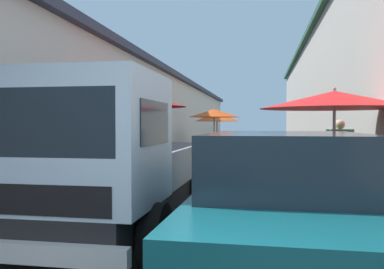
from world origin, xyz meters
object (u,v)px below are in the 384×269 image
object	(u,v)px
fruit_stall_far_right	(130,109)
delivery_truck	(102,164)
vendor_by_crates	(340,150)
plastic_stool	(110,181)
parked_scooter	(135,162)
fruit_stall_mid_lane	(215,120)
fruit_stall_near_left	(335,110)
fruit_stall_far_left	(217,121)
hatchback_car	(285,204)

from	to	relation	value
fruit_stall_far_right	delivery_truck	bearing A→B (deg)	-165.40
delivery_truck	vendor_by_crates	size ratio (longest dim) A/B	3.00
vendor_by_crates	plastic_stool	bearing A→B (deg)	107.58
fruit_stall_far_right	parked_scooter	size ratio (longest dim) A/B	1.67
fruit_stall_mid_lane	delivery_truck	size ratio (longest dim) A/B	0.46
parked_scooter	fruit_stall_far_right	bearing A→B (deg)	-167.02
fruit_stall_near_left	plastic_stool	world-z (taller)	fruit_stall_near_left
fruit_stall_far_right	vendor_by_crates	size ratio (longest dim) A/B	1.71
delivery_truck	parked_scooter	bearing A→B (deg)	14.27
fruit_stall_mid_lane	vendor_by_crates	world-z (taller)	fruit_stall_mid_lane
fruit_stall_far_left	vendor_by_crates	bearing A→B (deg)	-160.21
fruit_stall_mid_lane	fruit_stall_far_left	xyz separation A→B (m)	(3.19, 0.30, -0.03)
fruit_stall_mid_lane	plastic_stool	distance (m)	9.95
fruit_stall_far_left	parked_scooter	distance (m)	10.01
fruit_stall_near_left	hatchback_car	distance (m)	4.20
fruit_stall_mid_lane	hatchback_car	distance (m)	14.05
plastic_stool	fruit_stall_mid_lane	bearing A→B (deg)	-6.61
parked_scooter	vendor_by_crates	bearing A→B (deg)	-106.14
fruit_stall_far_right	hatchback_car	distance (m)	6.91
delivery_truck	plastic_stool	distance (m)	3.71
fruit_stall_far_right	plastic_stool	world-z (taller)	fruit_stall_far_right
parked_scooter	hatchback_car	bearing A→B (deg)	-151.69
fruit_stall_far_right	fruit_stall_mid_lane	bearing A→B (deg)	-8.96
fruit_stall_near_left	delivery_truck	xyz separation A→B (m)	(-3.28, 3.33, -0.77)
fruit_stall_far_right	vendor_by_crates	distance (m)	5.17
delivery_truck	vendor_by_crates	distance (m)	6.22
hatchback_car	fruit_stall_near_left	bearing A→B (deg)	-16.20
fruit_stall_far_left	plastic_stool	world-z (taller)	fruit_stall_far_left
parked_scooter	plastic_stool	size ratio (longest dim) A/B	3.89
fruit_stall_near_left	plastic_stool	xyz separation A→B (m)	(0.15, 4.55, -1.49)
fruit_stall_far_left	hatchback_car	distance (m)	17.24
fruit_stall_near_left	parked_scooter	bearing A→B (deg)	56.79
fruit_stall_far_right	plastic_stool	bearing A→B (deg)	-175.81
delivery_truck	parked_scooter	size ratio (longest dim) A/B	2.91
fruit_stall_far_left	hatchback_car	world-z (taller)	fruit_stall_far_left
fruit_stall_far_right	fruit_stall_mid_lane	size ratio (longest dim) A/B	1.24
vendor_by_crates	delivery_truck	bearing A→B (deg)	143.30
fruit_stall_far_left	vendor_by_crates	xyz separation A→B (m)	(-11.41, -4.11, -0.72)
fruit_stall_mid_lane	delivery_truck	bearing A→B (deg)	-179.62
fruit_stall_far_right	parked_scooter	world-z (taller)	fruit_stall_far_right
fruit_stall_near_left	plastic_stool	distance (m)	4.79
vendor_by_crates	plastic_stool	world-z (taller)	vendor_by_crates
delivery_truck	vendor_by_crates	bearing A→B (deg)	-36.70
fruit_stall_far_left	fruit_stall_near_left	bearing A→B (deg)	-164.19
fruit_stall_mid_lane	plastic_stool	bearing A→B (deg)	173.39
hatchback_car	plastic_stool	xyz separation A→B (m)	(4.04, 3.42, -0.41)
delivery_truck	vendor_by_crates	world-z (taller)	delivery_truck
parked_scooter	fruit_stall_far_left	bearing A→B (deg)	-7.39
fruit_stall_mid_lane	vendor_by_crates	xyz separation A→B (m)	(-8.22, -3.81, -0.75)
hatchback_car	delivery_truck	size ratio (longest dim) A/B	0.80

